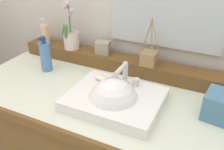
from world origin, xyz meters
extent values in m
cube|color=silver|center=(0.00, 0.00, 0.87)|extent=(1.44, 0.65, 0.04)
cube|color=brown|center=(0.00, -0.32, 0.87)|extent=(1.44, 0.02, 0.04)
cube|color=brown|center=(0.00, 0.25, 0.92)|extent=(1.36, 0.12, 0.08)
cube|color=white|center=(0.06, -0.07, 0.91)|extent=(0.41, 0.33, 0.05)
sphere|color=white|center=(0.06, -0.09, 0.90)|extent=(0.23, 0.23, 0.23)
cylinder|color=silver|center=(0.06, 0.04, 0.99)|extent=(0.02, 0.02, 0.10)
cylinder|color=silver|center=(0.06, -0.01, 1.04)|extent=(0.02, 0.11, 0.02)
sphere|color=silver|center=(0.06, 0.04, 1.04)|extent=(0.03, 0.03, 0.03)
cylinder|color=silver|center=(0.01, 0.04, 0.96)|extent=(0.03, 0.03, 0.04)
cylinder|color=silver|center=(0.12, 0.04, 0.96)|extent=(0.03, 0.03, 0.04)
ellipsoid|color=silver|center=(-0.05, 0.02, 0.95)|extent=(0.07, 0.04, 0.02)
cylinder|color=silver|center=(-0.37, 0.24, 1.01)|extent=(0.09, 0.09, 0.10)
cylinder|color=tan|center=(-0.37, 0.24, 1.06)|extent=(0.08, 0.08, 0.01)
cylinder|color=#476B38|center=(-0.37, 0.24, 1.16)|extent=(0.01, 0.01, 0.19)
ellipsoid|color=#387033|center=(-0.40, 0.21, 1.08)|extent=(0.04, 0.04, 0.08)
ellipsoid|color=#387033|center=(-0.37, 0.20, 1.08)|extent=(0.03, 0.03, 0.08)
sphere|color=silver|center=(-0.37, 0.25, 1.17)|extent=(0.03, 0.03, 0.03)
sphere|color=silver|center=(-0.35, 0.24, 1.19)|extent=(0.03, 0.03, 0.03)
sphere|color=silver|center=(-0.39, 0.23, 1.21)|extent=(0.03, 0.03, 0.03)
sphere|color=silver|center=(-0.36, 0.22, 1.23)|extent=(0.03, 0.03, 0.03)
cylinder|color=#E2BF89|center=(-0.56, 0.24, 1.02)|extent=(0.05, 0.05, 0.12)
cylinder|color=silver|center=(-0.56, 0.24, 1.09)|extent=(0.02, 0.02, 0.02)
cylinder|color=silver|center=(-0.56, 0.24, 1.11)|extent=(0.02, 0.02, 0.02)
cylinder|color=silver|center=(-0.56, 0.23, 1.11)|extent=(0.01, 0.03, 0.01)
cube|color=#9C7A4C|center=(0.12, 0.23, 1.00)|extent=(0.08, 0.08, 0.07)
cylinder|color=#9E7A4C|center=(0.14, 0.23, 1.12)|extent=(0.05, 0.01, 0.19)
cylinder|color=#9E7A4C|center=(0.12, 0.24, 1.10)|extent=(0.01, 0.03, 0.15)
cylinder|color=#9E7A4C|center=(0.09, 0.25, 1.10)|extent=(0.05, 0.03, 0.17)
cylinder|color=#9E7A4C|center=(0.10, 0.22, 1.11)|extent=(0.04, 0.04, 0.18)
cylinder|color=#9E7A4C|center=(0.13, 0.20, 1.12)|extent=(0.03, 0.06, 0.19)
cube|color=gray|center=(-0.17, 0.25, 1.00)|extent=(0.09, 0.07, 0.07)
cylinder|color=#4E7EB7|center=(-0.42, 0.06, 0.97)|extent=(0.06, 0.06, 0.16)
cylinder|color=navy|center=(-0.42, 0.06, 1.06)|extent=(0.02, 0.02, 0.02)
cylinder|color=navy|center=(-0.42, 0.06, 1.08)|extent=(0.03, 0.03, 0.02)
cylinder|color=navy|center=(-0.42, 0.04, 1.08)|extent=(0.01, 0.03, 0.01)
cube|color=teal|center=(0.50, 0.03, 0.94)|extent=(0.14, 0.14, 0.11)
cube|color=silver|center=(0.16, 0.32, 1.27)|extent=(0.59, 0.02, 0.46)
camera|label=1|loc=(0.45, -0.90, 1.54)|focal=39.61mm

